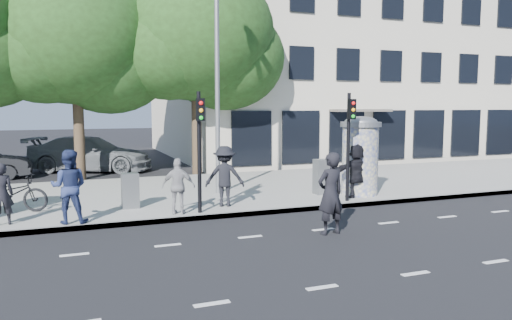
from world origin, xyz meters
name	(u,v)px	position (x,y,z in m)	size (l,w,h in m)	color
ground	(273,253)	(0.00, 0.00, 0.00)	(120.00, 120.00, 0.00)	black
sidewalk	(190,193)	(0.00, 7.50, 0.07)	(40.00, 8.00, 0.15)	gray
curb	(223,216)	(0.00, 3.55, 0.07)	(40.00, 0.10, 0.16)	slate
lane_dash_near	(322,287)	(0.00, -2.20, 0.00)	(32.00, 0.12, 0.01)	silver
lane_dash_far	(250,237)	(0.00, 1.40, 0.00)	(32.00, 0.12, 0.01)	silver
ad_column_right	(360,154)	(5.20, 4.70, 1.54)	(1.36, 1.36, 2.65)	beige
traffic_pole_near	(200,139)	(-0.60, 3.79, 2.23)	(0.22, 0.31, 3.40)	black
traffic_pole_far	(349,135)	(4.20, 3.79, 2.23)	(0.22, 0.31, 3.40)	black
street_lamp	(218,56)	(0.80, 6.63, 4.79)	(0.25, 0.93, 8.00)	slate
tree_near_left	(75,35)	(-3.50, 12.70, 6.06)	(6.80, 6.80, 8.97)	#38281C
tree_center	(195,34)	(1.50, 12.30, 6.31)	(7.00, 7.00, 9.30)	#38281C
building	(322,62)	(12.00, 19.99, 5.99)	(20.30, 15.85, 12.00)	beige
ped_b	(1,194)	(-5.64, 4.24, 0.94)	(0.58, 0.38, 1.59)	black
ped_c	(69,187)	(-4.04, 3.85, 1.10)	(0.92, 0.72, 1.90)	navy
ped_d	(225,176)	(0.34, 4.49, 1.06)	(1.17, 0.67, 1.81)	black
ped_e	(178,186)	(-1.20, 3.87, 0.93)	(0.92, 0.52, 1.57)	#979799
ped_f	(356,171)	(4.80, 4.29, 1.03)	(1.64, 0.59, 1.76)	black
man_road	(331,193)	(1.94, 0.95, 1.02)	(0.74, 0.49, 2.04)	black
bicycle	(11,194)	(-5.57, 5.85, 0.68)	(2.01, 0.70, 1.06)	black
cabinet_left	(130,191)	(-2.35, 5.22, 0.67)	(0.49, 0.36, 1.03)	slate
cabinet_right	(323,177)	(4.08, 5.25, 0.74)	(0.57, 0.41, 1.19)	slate
car_right	(90,154)	(-2.96, 15.39, 0.84)	(5.78, 2.35, 1.68)	slate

